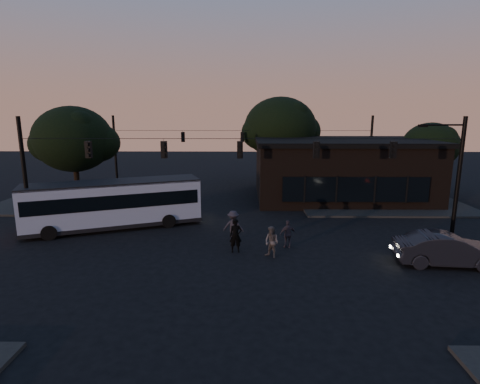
{
  "coord_description": "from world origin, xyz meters",
  "views": [
    {
      "loc": [
        0.31,
        -18.1,
        7.6
      ],
      "look_at": [
        0.0,
        4.0,
        3.0
      ],
      "focal_mm": 28.0,
      "sensor_mm": 36.0,
      "label": 1
    }
  ],
  "objects_px": {
    "pedestrian_a": "(236,236)",
    "pedestrian_b": "(272,242)",
    "building": "(340,169)",
    "car": "(447,249)",
    "pedestrian_c": "(288,234)",
    "pedestrian_d": "(233,226)",
    "bus": "(114,202)"
  },
  "relations": [
    {
      "from": "building",
      "to": "bus",
      "type": "height_order",
      "value": "building"
    },
    {
      "from": "pedestrian_c",
      "to": "pedestrian_d",
      "type": "relative_size",
      "value": 0.86
    },
    {
      "from": "pedestrian_a",
      "to": "pedestrian_d",
      "type": "distance_m",
      "value": 1.8
    },
    {
      "from": "pedestrian_c",
      "to": "pedestrian_d",
      "type": "height_order",
      "value": "pedestrian_d"
    },
    {
      "from": "pedestrian_d",
      "to": "pedestrian_b",
      "type": "bearing_deg",
      "value": 134.98
    },
    {
      "from": "pedestrian_d",
      "to": "bus",
      "type": "bearing_deg",
      "value": -13.79
    },
    {
      "from": "pedestrian_b",
      "to": "pedestrian_d",
      "type": "bearing_deg",
      "value": 170.28
    },
    {
      "from": "building",
      "to": "bus",
      "type": "relative_size",
      "value": 1.33
    },
    {
      "from": "building",
      "to": "pedestrian_c",
      "type": "relative_size",
      "value": 9.3
    },
    {
      "from": "pedestrian_a",
      "to": "pedestrian_c",
      "type": "bearing_deg",
      "value": 5.79
    },
    {
      "from": "pedestrian_d",
      "to": "building",
      "type": "bearing_deg",
      "value": -122.53
    },
    {
      "from": "pedestrian_a",
      "to": "pedestrian_b",
      "type": "distance_m",
      "value": 2.1
    },
    {
      "from": "car",
      "to": "bus",
      "type": "bearing_deg",
      "value": 77.27
    },
    {
      "from": "pedestrian_a",
      "to": "pedestrian_b",
      "type": "bearing_deg",
      "value": -28.74
    },
    {
      "from": "building",
      "to": "pedestrian_a",
      "type": "bearing_deg",
      "value": -123.04
    },
    {
      "from": "bus",
      "to": "pedestrian_d",
      "type": "bearing_deg",
      "value": -40.09
    },
    {
      "from": "bus",
      "to": "pedestrian_a",
      "type": "distance_m",
      "value": 9.49
    },
    {
      "from": "pedestrian_b",
      "to": "pedestrian_c",
      "type": "relative_size",
      "value": 1.04
    },
    {
      "from": "bus",
      "to": "car",
      "type": "bearing_deg",
      "value": -39.53
    },
    {
      "from": "bus",
      "to": "pedestrian_a",
      "type": "relative_size",
      "value": 6.04
    },
    {
      "from": "car",
      "to": "pedestrian_d",
      "type": "distance_m",
      "value": 11.56
    },
    {
      "from": "car",
      "to": "pedestrian_c",
      "type": "relative_size",
      "value": 3.06
    },
    {
      "from": "car",
      "to": "pedestrian_a",
      "type": "height_order",
      "value": "pedestrian_a"
    },
    {
      "from": "bus",
      "to": "car",
      "type": "distance_m",
      "value": 20.14
    },
    {
      "from": "car",
      "to": "pedestrian_a",
      "type": "xyz_separation_m",
      "value": [
        -10.83,
        1.69,
        0.12
      ]
    },
    {
      "from": "car",
      "to": "pedestrian_b",
      "type": "xyz_separation_m",
      "value": [
        -8.87,
        0.94,
        0.02
      ]
    },
    {
      "from": "building",
      "to": "pedestrian_a",
      "type": "distance_m",
      "value": 16.98
    },
    {
      "from": "car",
      "to": "pedestrian_d",
      "type": "height_order",
      "value": "pedestrian_d"
    },
    {
      "from": "pedestrian_b",
      "to": "pedestrian_c",
      "type": "xyz_separation_m",
      "value": [
        1.04,
        1.47,
        -0.03
      ]
    },
    {
      "from": "pedestrian_a",
      "to": "bus",
      "type": "bearing_deg",
      "value": 143.77
    },
    {
      "from": "car",
      "to": "pedestrian_d",
      "type": "bearing_deg",
      "value": 77.69
    },
    {
      "from": "bus",
      "to": "pedestrian_d",
      "type": "relative_size",
      "value": 6.01
    }
  ]
}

